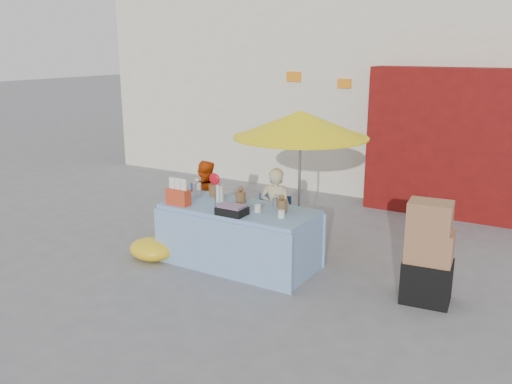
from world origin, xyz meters
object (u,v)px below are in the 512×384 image
Objects in this scene: box_stack at (428,256)px; market_table at (238,235)px; vendor_beige at (276,211)px; vendor_orange at (205,200)px; chair_right at (271,238)px; chair_left at (201,224)px; umbrella at (301,125)px.

market_table is at bearing -176.53° from box_stack.
vendor_orange is at bearing -12.11° from vendor_beige.
vendor_beige reaches higher than chair_right.
box_stack is at bearing -21.36° from chair_right.
chair_left is 0.68× the size of vendor_orange.
market_table is 1.24m from vendor_orange.
box_stack reaches higher than chair_left.
vendor_orange is 1.25m from vendor_beige.
chair_left is at bearing 76.48° from vendor_orange.
vendor_orange is (0.00, 0.13, 0.37)m from chair_left.
box_stack is (2.00, -0.66, -1.32)m from umbrella.
umbrella is (0.30, 0.15, 1.25)m from vendor_beige.
box_stack reaches higher than chair_right.
umbrella reaches higher than box_stack.
vendor_orange is (-1.25, 0.13, 0.37)m from chair_right.
vendor_beige is at bearing 72.11° from market_table.
market_table reaches higher than vendor_orange.
umbrella is (1.55, 0.28, 1.64)m from chair_left.
chair_left is 0.67× the size of vendor_beige.
market_table is 2.55× the size of chair_right.
market_table is at bearing -122.86° from umbrella.
market_table reaches higher than chair_right.
chair_left is 0.41× the size of umbrella.
chair_right is 0.69× the size of box_stack.
vendor_orange is 3.59m from box_stack.
umbrella is at bearing 161.75° from box_stack.
chair_right is 1.31m from vendor_orange.
vendor_orange is 1.01× the size of box_stack.
market_table is 1.76× the size of box_stack.
vendor_beige reaches higher than chair_left.
umbrella is at bearing -165.54° from vendor_beige.
vendor_beige is 1.03× the size of box_stack.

